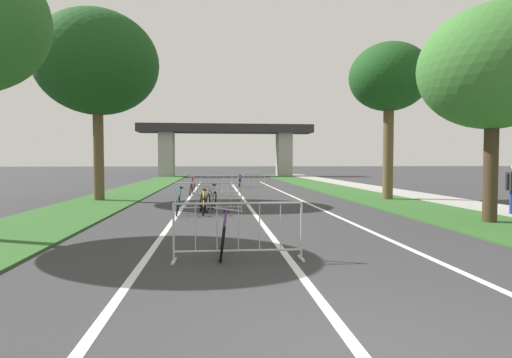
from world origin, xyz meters
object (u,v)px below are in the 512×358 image
(bicycle_yellow_0, at_px, (203,203))
(bicycle_silver_1, at_px, (211,201))
(bicycle_red_4, at_px, (192,188))
(bicycle_teal_2, at_px, (178,203))
(tree_left_oak_near, at_px, (97,63))
(bicycle_blue_3, at_px, (239,182))
(crowd_barrier_nearest, at_px, (238,232))
(crowd_barrier_third, at_px, (216,186))
(tree_right_cypress_far, at_px, (389,79))
(crowd_barrier_second, at_px, (209,198))
(crowd_barrier_fourth, at_px, (249,180))
(tree_right_pine_far, at_px, (493,68))
(bicycle_purple_5, at_px, (223,237))

(bicycle_yellow_0, relative_size, bicycle_silver_1, 0.95)
(bicycle_silver_1, distance_m, bicycle_red_4, 7.02)
(bicycle_teal_2, bearing_deg, tree_left_oak_near, 123.22)
(bicycle_silver_1, relative_size, bicycle_blue_3, 1.03)
(crowd_barrier_nearest, bearing_deg, bicycle_teal_2, 104.14)
(bicycle_teal_2, bearing_deg, crowd_barrier_third, 74.76)
(tree_right_cypress_far, xyz_separation_m, bicycle_teal_2, (-9.18, -4.18, -5.19))
(bicycle_yellow_0, xyz_separation_m, bicycle_red_4, (-0.77, 7.67, 0.01))
(bicycle_yellow_0, height_order, bicycle_teal_2, bicycle_yellow_0)
(crowd_barrier_third, distance_m, bicycle_red_4, 1.32)
(bicycle_red_4, bearing_deg, tree_right_cypress_far, 164.89)
(crowd_barrier_nearest, relative_size, bicycle_silver_1, 1.34)
(crowd_barrier_nearest, relative_size, crowd_barrier_second, 0.99)
(crowd_barrier_nearest, relative_size, bicycle_blue_3, 1.38)
(crowd_barrier_fourth, relative_size, bicycle_teal_2, 1.35)
(bicycle_yellow_0, bearing_deg, bicycle_red_4, 89.40)
(bicycle_teal_2, height_order, bicycle_red_4, bicycle_red_4)
(crowd_barrier_second, relative_size, bicycle_silver_1, 1.35)
(tree_right_pine_far, height_order, crowd_barrier_third, tree_right_pine_far)
(bicycle_yellow_0, bearing_deg, tree_right_pine_far, -25.76)
(tree_left_oak_near, bearing_deg, bicycle_red_4, 33.38)
(tree_right_pine_far, distance_m, crowd_barrier_fourth, 18.35)
(tree_right_pine_far, bearing_deg, crowd_barrier_fourth, 107.91)
(tree_right_cypress_far, bearing_deg, crowd_barrier_nearest, -125.11)
(tree_right_pine_far, xyz_separation_m, crowd_barrier_second, (-8.06, 3.28, -3.89))
(crowd_barrier_third, relative_size, bicycle_red_4, 1.44)
(tree_right_cypress_far, distance_m, bicycle_yellow_0, 10.72)
(bicycle_teal_2, relative_size, bicycle_purple_5, 1.08)
(tree_right_cypress_far, distance_m, crowd_barrier_nearest, 14.05)
(crowd_barrier_second, bearing_deg, bicycle_yellow_0, -118.79)
(crowd_barrier_third, height_order, crowd_barrier_fourth, same)
(tree_right_pine_far, distance_m, bicycle_yellow_0, 9.65)
(tree_left_oak_near, distance_m, bicycle_red_4, 7.49)
(tree_left_oak_near, xyz_separation_m, tree_right_cypress_far, (13.15, -0.82, -0.56))
(bicycle_silver_1, bearing_deg, crowd_barrier_third, -80.08)
(tree_right_cypress_far, relative_size, crowd_barrier_third, 3.06)
(tree_right_pine_far, height_order, bicycle_purple_5, tree_right_pine_far)
(crowd_barrier_nearest, bearing_deg, bicycle_silver_1, 94.42)
(crowd_barrier_second, bearing_deg, bicycle_blue_3, 82.02)
(tree_left_oak_near, xyz_separation_m, crowd_barrier_second, (4.98, -4.66, -5.61))
(tree_right_cypress_far, bearing_deg, bicycle_red_4, 159.24)
(tree_right_pine_far, height_order, tree_right_cypress_far, tree_right_cypress_far)
(crowd_barrier_nearest, height_order, bicycle_teal_2, crowd_barrier_nearest)
(crowd_barrier_third, relative_size, bicycle_purple_5, 1.46)
(crowd_barrier_third, distance_m, bicycle_yellow_0, 7.27)
(bicycle_silver_1, bearing_deg, bicycle_teal_2, 44.81)
(crowd_barrier_second, xyz_separation_m, crowd_barrier_third, (0.28, 6.89, 0.00))
(crowd_barrier_fourth, xyz_separation_m, bicycle_red_4, (-3.51, -6.48, -0.14))
(crowd_barrier_third, xyz_separation_m, bicycle_purple_5, (0.10, -13.37, -0.16))
(tree_right_cypress_far, height_order, bicycle_red_4, tree_right_cypress_far)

